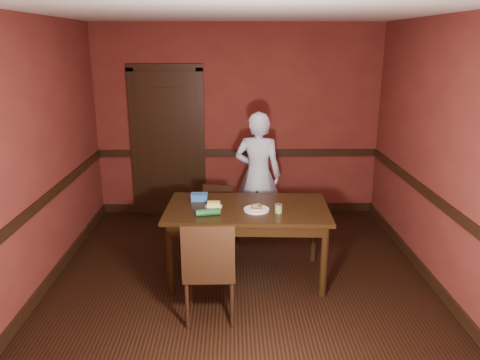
{
  "coord_description": "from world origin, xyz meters",
  "views": [
    {
      "loc": [
        -0.08,
        -4.33,
        2.44
      ],
      "look_at": [
        0.0,
        0.35,
        1.05
      ],
      "focal_mm": 35.0,
      "sensor_mm": 36.0,
      "label": 1
    }
  ],
  "objects_px": {
    "cheese_saucer": "(214,205)",
    "food_tub": "(199,197)",
    "dining_table": "(247,242)",
    "person": "(258,175)",
    "chair_near": "(210,268)",
    "chair_far": "(221,222)",
    "sandwich_plate": "(256,209)",
    "sauce_jar": "(279,208)"
  },
  "relations": [
    {
      "from": "chair_far",
      "to": "cheese_saucer",
      "type": "xyz_separation_m",
      "value": [
        -0.06,
        -0.57,
        0.41
      ]
    },
    {
      "from": "person",
      "to": "food_tub",
      "type": "bearing_deg",
      "value": 64.28
    },
    {
      "from": "chair_far",
      "to": "person",
      "type": "xyz_separation_m",
      "value": [
        0.46,
        0.56,
        0.41
      ]
    },
    {
      "from": "chair_far",
      "to": "sandwich_plate",
      "type": "xyz_separation_m",
      "value": [
        0.38,
        -0.68,
        0.41
      ]
    },
    {
      "from": "sauce_jar",
      "to": "cheese_saucer",
      "type": "height_order",
      "value": "sauce_jar"
    },
    {
      "from": "food_tub",
      "to": "cheese_saucer",
      "type": "bearing_deg",
      "value": -52.69
    },
    {
      "from": "chair_near",
      "to": "food_tub",
      "type": "height_order",
      "value": "chair_near"
    },
    {
      "from": "chair_far",
      "to": "sauce_jar",
      "type": "bearing_deg",
      "value": -37.36
    },
    {
      "from": "chair_near",
      "to": "person",
      "type": "bearing_deg",
      "value": -105.99
    },
    {
      "from": "person",
      "to": "food_tub",
      "type": "distance_m",
      "value": 1.14
    },
    {
      "from": "sandwich_plate",
      "to": "cheese_saucer",
      "type": "bearing_deg",
      "value": 165.74
    },
    {
      "from": "dining_table",
      "to": "food_tub",
      "type": "relative_size",
      "value": 9.25
    },
    {
      "from": "person",
      "to": "food_tub",
      "type": "height_order",
      "value": "person"
    },
    {
      "from": "food_tub",
      "to": "chair_near",
      "type": "bearing_deg",
      "value": -81.45
    },
    {
      "from": "dining_table",
      "to": "food_tub",
      "type": "distance_m",
      "value": 0.71
    },
    {
      "from": "dining_table",
      "to": "person",
      "type": "bearing_deg",
      "value": 83.92
    },
    {
      "from": "sandwich_plate",
      "to": "person",
      "type": "bearing_deg",
      "value": 86.32
    },
    {
      "from": "sauce_jar",
      "to": "food_tub",
      "type": "relative_size",
      "value": 0.5
    },
    {
      "from": "dining_table",
      "to": "sandwich_plate",
      "type": "xyz_separation_m",
      "value": [
        0.09,
        -0.1,
        0.41
      ]
    },
    {
      "from": "sauce_jar",
      "to": "sandwich_plate",
      "type": "bearing_deg",
      "value": 162.51
    },
    {
      "from": "person",
      "to": "chair_near",
      "type": "bearing_deg",
      "value": 85.41
    },
    {
      "from": "sandwich_plate",
      "to": "food_tub",
      "type": "distance_m",
      "value": 0.69
    },
    {
      "from": "dining_table",
      "to": "sandwich_plate",
      "type": "height_order",
      "value": "sandwich_plate"
    },
    {
      "from": "person",
      "to": "cheese_saucer",
      "type": "xyz_separation_m",
      "value": [
        -0.52,
        -1.13,
        -0.0
      ]
    },
    {
      "from": "chair_near",
      "to": "sauce_jar",
      "type": "xyz_separation_m",
      "value": [
        0.67,
        0.6,
        0.35
      ]
    },
    {
      "from": "chair_near",
      "to": "sandwich_plate",
      "type": "relative_size",
      "value": 3.75
    },
    {
      "from": "dining_table",
      "to": "sauce_jar",
      "type": "relative_size",
      "value": 18.48
    },
    {
      "from": "dining_table",
      "to": "chair_near",
      "type": "xyz_separation_m",
      "value": [
        -0.36,
        -0.77,
        0.09
      ]
    },
    {
      "from": "sandwich_plate",
      "to": "sauce_jar",
      "type": "relative_size",
      "value": 2.85
    },
    {
      "from": "chair_far",
      "to": "food_tub",
      "type": "distance_m",
      "value": 0.6
    },
    {
      "from": "sauce_jar",
      "to": "food_tub",
      "type": "bearing_deg",
      "value": 154.41
    },
    {
      "from": "chair_near",
      "to": "sauce_jar",
      "type": "distance_m",
      "value": 0.96
    },
    {
      "from": "chair_near",
      "to": "sandwich_plate",
      "type": "xyz_separation_m",
      "value": [
        0.45,
        0.66,
        0.32
      ]
    },
    {
      "from": "cheese_saucer",
      "to": "food_tub",
      "type": "height_order",
      "value": "food_tub"
    },
    {
      "from": "dining_table",
      "to": "person",
      "type": "relative_size",
      "value": 1.04
    },
    {
      "from": "sauce_jar",
      "to": "chair_near",
      "type": "bearing_deg",
      "value": -138.35
    },
    {
      "from": "chair_near",
      "to": "person",
      "type": "relative_size",
      "value": 0.6
    },
    {
      "from": "chair_far",
      "to": "chair_near",
      "type": "bearing_deg",
      "value": -79.1
    },
    {
      "from": "dining_table",
      "to": "chair_near",
      "type": "bearing_deg",
      "value": -112.7
    },
    {
      "from": "dining_table",
      "to": "chair_near",
      "type": "height_order",
      "value": "chair_near"
    },
    {
      "from": "sandwich_plate",
      "to": "food_tub",
      "type": "height_order",
      "value": "food_tub"
    },
    {
      "from": "chair_far",
      "to": "cheese_saucer",
      "type": "height_order",
      "value": "cheese_saucer"
    }
  ]
}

